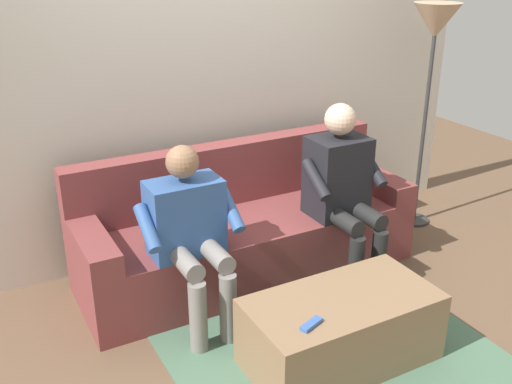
# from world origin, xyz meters

# --- Properties ---
(ground_plane) EXTENTS (8.00, 8.00, 0.00)m
(ground_plane) POSITION_xyz_m (0.00, 0.60, 0.00)
(ground_plane) COLOR brown
(back_wall) EXTENTS (4.25, 0.06, 2.49)m
(back_wall) POSITION_xyz_m (0.00, -0.64, 1.25)
(back_wall) COLOR beige
(back_wall) RESTS_ON ground
(couch) EXTENTS (2.23, 0.74, 0.84)m
(couch) POSITION_xyz_m (0.00, -0.12, 0.29)
(couch) COLOR brown
(couch) RESTS_ON ground
(coffee_table) EXTENTS (1.01, 0.52, 0.39)m
(coffee_table) POSITION_xyz_m (0.00, 0.97, 0.19)
(coffee_table) COLOR #8C6B4C
(coffee_table) RESTS_ON ground
(person_left_seated) EXTENTS (0.51, 0.56, 1.16)m
(person_left_seated) POSITION_xyz_m (-0.53, 0.21, 0.65)
(person_left_seated) COLOR black
(person_left_seated) RESTS_ON ground
(person_right_seated) EXTENTS (0.57, 0.52, 1.07)m
(person_right_seated) POSITION_xyz_m (0.53, 0.24, 0.60)
(person_right_seated) COLOR #335693
(person_right_seated) RESTS_ON ground
(remote_blue) EXTENTS (0.14, 0.08, 0.02)m
(remote_blue) POSITION_xyz_m (0.28, 1.09, 0.40)
(remote_blue) COLOR #3860B7
(remote_blue) RESTS_ON coffee_table
(floor_rug) EXTENTS (1.69, 1.73, 0.01)m
(floor_rug) POSITION_xyz_m (0.00, 0.84, 0.00)
(floor_rug) COLOR #4C7056
(floor_rug) RESTS_ON ground
(floor_lamp) EXTENTS (0.34, 0.34, 1.69)m
(floor_lamp) POSITION_xyz_m (-1.55, -0.16, 1.47)
(floor_lamp) COLOR #2D2D2D
(floor_lamp) RESTS_ON ground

